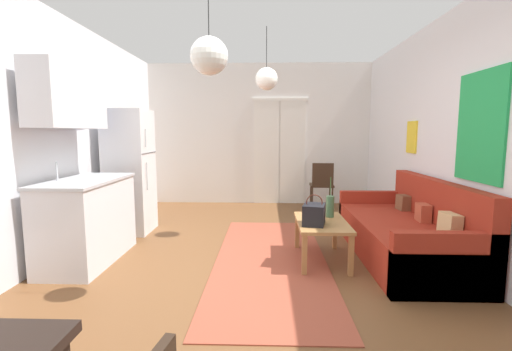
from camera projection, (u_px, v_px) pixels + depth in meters
name	position (u px, v px, depth m)	size (l,w,h in m)	color
ground_plane	(250.00, 279.00, 3.58)	(4.98, 7.92, 0.10)	brown
wall_back	(259.00, 135.00, 7.08)	(4.58, 0.13, 2.77)	white
wall_right	(486.00, 136.00, 3.34)	(0.12, 7.52, 2.77)	silver
wall_left	(23.00, 136.00, 3.47)	(0.12, 7.52, 2.77)	silver
area_rug	(271.00, 260.00, 3.97)	(1.22, 3.23, 0.01)	#9E4733
couch	(408.00, 234.00, 4.03)	(0.94, 2.19, 0.89)	maroon
coffee_table	(322.00, 226.00, 3.91)	(0.54, 0.92, 0.45)	#A87542
bamboo_vase	(330.00, 206.00, 4.08)	(0.09, 0.09, 0.47)	#47704C
handbag	(314.00, 214.00, 3.74)	(0.28, 0.32, 0.33)	black
refrigerator	(130.00, 172.00, 5.02)	(0.59, 0.61, 1.74)	white
kitchen_counter	(83.00, 190.00, 3.85)	(0.62, 1.26, 2.12)	silver
accent_chair	(322.00, 183.00, 6.45)	(0.44, 0.42, 0.88)	#382619
pendant_lamp_near	(209.00, 56.00, 2.76)	(0.30, 0.30, 0.90)	black
pendant_lamp_far	(266.00, 79.00, 4.58)	(0.29, 0.29, 0.80)	black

